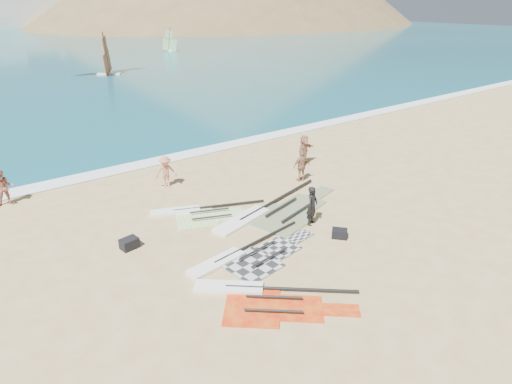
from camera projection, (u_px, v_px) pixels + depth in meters
ground at (327, 255)px, 14.97m from camera, size 300.00×300.00×0.00m
surf_line at (170, 159)px, 23.97m from camera, size 300.00×1.20×0.04m
headland_main at (238, 24)px, 156.26m from camera, size 143.00×143.00×45.00m
headland_minor at (292, 20)px, 182.59m from camera, size 70.00×70.00×28.00m
rig_grey at (247, 257)px, 14.76m from camera, size 5.14×2.29×0.20m
rig_green at (200, 213)px, 17.76m from camera, size 4.64×2.97×0.19m
rig_orange at (272, 213)px, 17.82m from camera, size 6.67×3.48×0.21m
rig_red at (260, 298)px, 12.74m from camera, size 4.15×4.22×0.20m
gear_bag_near at (129, 243)px, 15.30m from camera, size 0.67×0.53×0.39m
gear_bag_far at (339, 233)px, 16.00m from camera, size 0.67×0.68×0.34m
person_wetsuit at (312, 206)px, 16.70m from camera, size 0.69×0.58×1.60m
beachgoer_left at (4, 188)px, 18.27m from camera, size 0.88×0.73×1.63m
beachgoer_mid at (166, 172)px, 20.08m from camera, size 1.12×0.86×1.53m
beachgoer_back at (302, 166)px, 20.76m from camera, size 0.96×0.50×1.57m
beachgoer_right at (304, 150)px, 22.87m from camera, size 1.58×1.00×1.62m
windsurfer_centre at (107, 63)px, 49.96m from camera, size 2.67×2.80×4.87m
windsurfer_right at (170, 44)px, 72.68m from camera, size 2.35×2.17×3.87m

